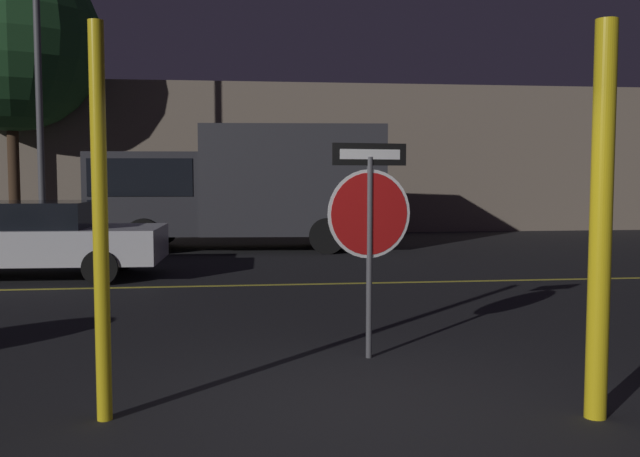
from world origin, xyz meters
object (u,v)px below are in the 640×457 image
yellow_pole_left (100,224)px  tree_0 (10,41)px  stop_sign (369,213)px  passing_car_2 (31,239)px  delivery_truck (239,184)px  yellow_pole_right (601,222)px  street_lamp (37,43)px

yellow_pole_left → tree_0: 17.25m
stop_sign → passing_car_2: size_ratio=0.45×
stop_sign → delivery_truck: 10.73m
yellow_pole_left → yellow_pole_right: (3.71, -0.41, 0.01)m
street_lamp → passing_car_2: bearing=-78.2°
yellow_pole_left → tree_0: size_ratio=0.36×
stop_sign → yellow_pole_right: bearing=-67.2°
yellow_pole_right → delivery_truck: 12.88m
passing_car_2 → delivery_truck: (3.74, 4.47, 0.91)m
yellow_pole_left → street_lamp: bearing=106.1°
yellow_pole_left → passing_car_2: size_ratio=0.62×
stop_sign → yellow_pole_right: 2.40m
yellow_pole_right → tree_0: size_ratio=0.37×
stop_sign → street_lamp: street_lamp is taller
yellow_pole_right → street_lamp: size_ratio=0.38×
passing_car_2 → street_lamp: (-0.97, 4.67, 4.25)m
passing_car_2 → tree_0: tree_0 is taller
yellow_pole_left → passing_car_2: bearing=108.6°
delivery_truck → street_lamp: bearing=92.0°
yellow_pole_left → delivery_truck: 12.27m
street_lamp → yellow_pole_left: bearing=-73.9°
passing_car_2 → street_lamp: bearing=14.1°
yellow_pole_right → street_lamp: (-7.30, 12.82, 3.45)m
yellow_pole_left → yellow_pole_right: bearing=-6.3°
passing_car_2 → delivery_truck: bearing=-37.6°
stop_sign → passing_car_2: 7.96m
yellow_pole_right → delivery_truck: bearing=101.6°
yellow_pole_left → street_lamp: street_lamp is taller
yellow_pole_right → passing_car_2: bearing=127.8°
passing_car_2 → street_lamp: size_ratio=0.61×
tree_0 → delivery_truck: bearing=-30.2°
stop_sign → tree_0: size_ratio=0.26×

